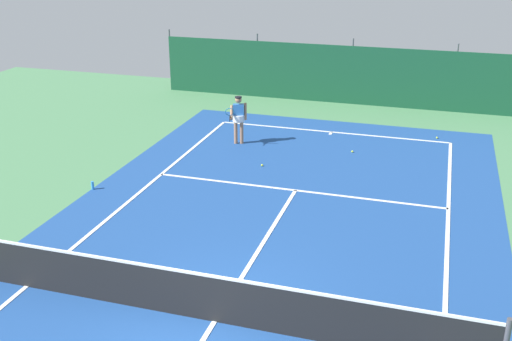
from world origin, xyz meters
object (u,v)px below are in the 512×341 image
object	(u,v)px
tennis_ball_by_sideline	(352,151)
water_bottle	(93,185)
tennis_ball_near_player	(262,165)
tennis_player	(238,116)
tennis_net	(214,298)
tennis_ball_midcourt	(437,138)

from	to	relation	value
tennis_ball_by_sideline	water_bottle	world-z (taller)	water_bottle
tennis_ball_by_sideline	tennis_ball_near_player	bearing A→B (deg)	-140.17
tennis_ball_near_player	water_bottle	xyz separation A→B (m)	(-4.04, -3.12, 0.09)
tennis_ball_by_sideline	tennis_player	bearing A→B (deg)	-176.36
tennis_net	water_bottle	world-z (taller)	tennis_net
tennis_ball_by_sideline	water_bottle	size ratio (longest dim) A/B	0.28
tennis_ball_by_sideline	water_bottle	distance (m)	8.32
tennis_net	tennis_ball_midcourt	size ratio (longest dim) A/B	153.33
tennis_player	water_bottle	size ratio (longest dim) A/B	6.83
tennis_ball_by_sideline	tennis_ball_midcourt	bearing A→B (deg)	41.22
tennis_net	tennis_ball_by_sideline	distance (m)	10.06
tennis_player	tennis_ball_near_player	bearing A→B (deg)	109.23
tennis_net	tennis_player	distance (m)	10.16
tennis_net	water_bottle	distance (m)	7.30
tennis_player	water_bottle	bearing A→B (deg)	43.83
tennis_ball_near_player	tennis_ball_midcourt	bearing A→B (deg)	40.55
tennis_net	tennis_ball_near_player	distance (m)	8.08
tennis_player	tennis_ball_by_sideline	world-z (taller)	tennis_player
tennis_ball_near_player	tennis_ball_by_sideline	world-z (taller)	same
tennis_player	tennis_ball_near_player	world-z (taller)	tennis_player
tennis_player	tennis_ball_midcourt	bearing A→B (deg)	-176.43
tennis_net	tennis_ball_by_sideline	bearing A→B (deg)	84.05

